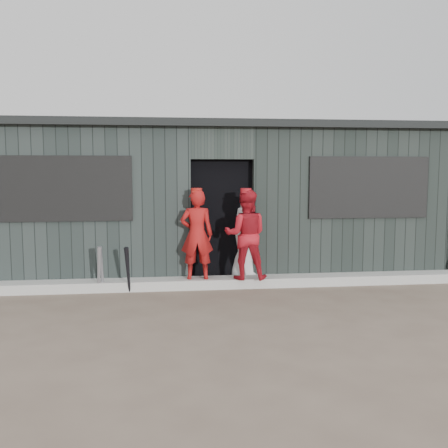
{
  "coord_description": "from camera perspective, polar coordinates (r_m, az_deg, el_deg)",
  "views": [
    {
      "loc": [
        -0.9,
        -5.81,
        1.83
      ],
      "look_at": [
        0.0,
        1.8,
        1.0
      ],
      "focal_mm": 40.0,
      "sensor_mm": 36.0,
      "label": 1
    }
  ],
  "objects": [
    {
      "name": "bat_left",
      "position": [
        7.64,
        -14.1,
        -5.09
      ],
      "size": [
        0.14,
        0.22,
        0.72
      ],
      "primitive_type": "cone",
      "rotation": [
        0.2,
        0.0,
        0.36
      ],
      "color": "gray",
      "rests_on": "ground"
    },
    {
      "name": "player_red_left",
      "position": [
        7.68,
        -3.13,
        -1.22
      ],
      "size": [
        0.52,
        0.35,
        1.38
      ],
      "primitive_type": "imported",
      "rotation": [
        0.0,
        0.0,
        3.1
      ],
      "color": "maroon",
      "rests_on": "curb"
    },
    {
      "name": "bat_mid",
      "position": [
        7.73,
        -13.82,
        -5.04
      ],
      "size": [
        0.1,
        0.22,
        0.7
      ],
      "primitive_type": "cone",
      "rotation": [
        0.21,
        0.0,
        -0.16
      ],
      "color": "gray",
      "rests_on": "ground"
    },
    {
      "name": "player_grey_back",
      "position": [
        8.17,
        2.43,
        -2.29
      ],
      "size": [
        0.69,
        0.53,
        1.26
      ],
      "primitive_type": "imported",
      "rotation": [
        0.0,
        0.0,
        2.91
      ],
      "color": "silver",
      "rests_on": "ground"
    },
    {
      "name": "dugout",
      "position": [
        9.38,
        -1.23,
        2.85
      ],
      "size": [
        8.3,
        3.3,
        2.62
      ],
      "color": "black",
      "rests_on": "ground"
    },
    {
      "name": "curb",
      "position": [
        7.88,
        -0.02,
        -6.68
      ],
      "size": [
        8.0,
        0.36,
        0.15
      ],
      "primitive_type": "cube",
      "color": "#A5A59F",
      "rests_on": "ground"
    },
    {
      "name": "player_red_right",
      "position": [
        7.68,
        2.49,
        -1.23
      ],
      "size": [
        0.75,
        0.62,
        1.38
      ],
      "primitive_type": "imported",
      "rotation": [
        0.0,
        0.0,
        2.98
      ],
      "color": "#A9141F",
      "rests_on": "curb"
    },
    {
      "name": "bat_right",
      "position": [
        7.56,
        -10.93,
        -5.19
      ],
      "size": [
        0.1,
        0.23,
        0.71
      ],
      "primitive_type": "cone",
      "rotation": [
        0.22,
        0.0,
        -0.17
      ],
      "color": "black",
      "rests_on": "ground"
    },
    {
      "name": "ground",
      "position": [
        6.16,
        2.01,
        -11.1
      ],
      "size": [
        80.0,
        80.0,
        0.0
      ],
      "primitive_type": "plane",
      "color": "brown",
      "rests_on": "ground"
    }
  ]
}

